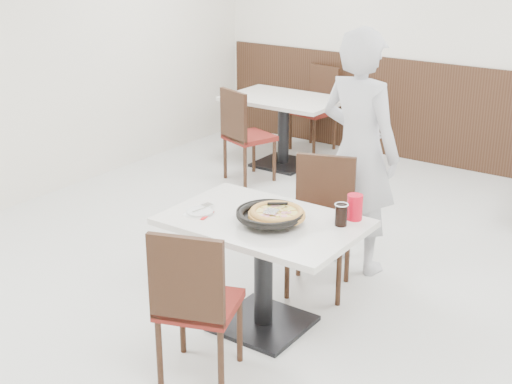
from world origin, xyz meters
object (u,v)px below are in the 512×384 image
Objects in this scene: pizza_pan at (270,218)px; bg_chair_left_far at (313,109)px; bg_table_left at (283,132)px; red_cup at (355,207)px; cola_glass at (341,215)px; diner_person at (359,152)px; main_table at (263,274)px; chair_far at (319,229)px; pizza at (277,215)px; side_plate at (200,212)px; bg_chair_left_near at (249,135)px; chair_near at (199,301)px.

bg_chair_left_far reaches higher than pizza_pan.
pizza_pan is 0.28× the size of bg_table_left.
cola_glass is at bearing -99.49° from red_cup.
bg_chair_left_far is (-1.81, 2.42, -0.43)m from diner_person.
chair_far is at bearing 86.51° from main_table.
chair_far is 0.67m from diner_person.
cola_glass is 3.46m from bg_table_left.
pizza reaches higher than side_plate.
diner_person reaches higher than red_cup.
bg_chair_left_near is 1.28m from bg_chair_left_far.
main_table is at bearing -144.70° from red_cup.
red_cup is at bearing -22.19° from bg_chair_left_near.
main_table is 3.45× the size of pizza.
chair_far is 2.73× the size of pizza.
chair_near is at bearing -39.67° from bg_chair_left_near.
side_plate is 1.06× the size of red_cup.
bg_table_left is at bearing 128.61° from cola_glass.
chair_far is 1.00× the size of bg_chair_left_near.
main_table is at bearing 126.52° from bg_chair_left_far.
bg_table_left is at bearing 107.40° from bg_chair_left_near.
pizza_pan is 0.43m from cola_glass.
bg_chair_left_near reaches higher than cola_glass.
diner_person is at bearing -111.40° from chair_far.
cola_glass is at bearing -51.39° from bg_table_left.
main_table and bg_table_left have the same top height.
main_table is 1.26× the size of bg_chair_left_far.
red_cup is (0.46, 0.32, 0.45)m from main_table.
pizza_pan is (0.07, 0.60, 0.32)m from chair_near.
bg_chair_left_near reaches higher than pizza.
chair_near reaches higher than pizza_pan.
pizza_pan is (0.07, -0.04, 0.42)m from main_table.
main_table is 2.87m from bg_chair_left_near.
bg_table_left is at bearing 96.21° from chair_near.
bg_chair_left_near is (-2.17, 2.09, -0.34)m from cola_glass.
side_plate is (-0.39, -0.15, 0.38)m from main_table.
chair_near is 1.00× the size of bg_chair_left_near.
side_plate is at bearing 80.05° from diner_person.
diner_person is (-0.05, 1.15, 0.09)m from pizza.
pizza is at bearing 127.79° from bg_chair_left_far.
side_plate is (-0.39, 0.50, 0.28)m from chair_near.
diner_person is (0.06, 1.14, 0.53)m from main_table.
pizza is at bearing 77.22° from chair_far.
pizza is 2.17× the size of red_cup.
pizza_pan is at bearing -32.52° from bg_chair_left_near.
bg_chair_left_far is (-1.75, 3.56, 0.10)m from main_table.
chair_far is at bearing 61.08° from side_plate.
bg_chair_left_far is at bearing -43.90° from diner_person.
bg_table_left is (-1.77, 1.74, -0.53)m from diner_person.
bg_chair_left_far is (-0.04, 0.69, 0.10)m from bg_table_left.
bg_chair_left_far is at bearing -77.53° from chair_far.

